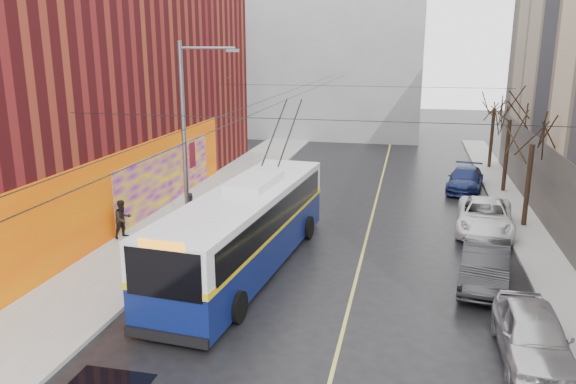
# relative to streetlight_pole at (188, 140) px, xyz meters

# --- Properties ---
(sidewalk_left) EXTENTS (4.00, 60.00, 0.15)m
(sidewalk_left) POSITION_rel_streetlight_pole_xyz_m (-1.86, 2.00, -4.77)
(sidewalk_left) COLOR gray
(sidewalk_left) RESTS_ON ground
(sidewalk_right) EXTENTS (2.00, 60.00, 0.15)m
(sidewalk_right) POSITION_rel_streetlight_pole_xyz_m (15.14, 2.00, -4.77)
(sidewalk_right) COLOR gray
(sidewalk_right) RESTS_ON ground
(lane_line) EXTENTS (0.12, 50.00, 0.01)m
(lane_line) POSITION_rel_streetlight_pole_xyz_m (7.64, 4.00, -4.84)
(lane_line) COLOR #BFB74C
(lane_line) RESTS_ON ground
(building_left) EXTENTS (12.11, 36.00, 14.00)m
(building_left) POSITION_rel_streetlight_pole_xyz_m (-9.85, 3.99, 2.14)
(building_left) COLOR #5B1215
(building_left) RESTS_ON ground
(building_far) EXTENTS (20.50, 12.10, 18.00)m
(building_far) POSITION_rel_streetlight_pole_xyz_m (0.14, 34.99, 4.17)
(building_far) COLOR gray
(building_far) RESTS_ON ground
(streetlight_pole) EXTENTS (2.65, 0.60, 9.00)m
(streetlight_pole) POSITION_rel_streetlight_pole_xyz_m (0.00, 0.00, 0.00)
(streetlight_pole) COLOR slate
(streetlight_pole) RESTS_ON ground
(catenary_wires) EXTENTS (18.00, 60.00, 0.22)m
(catenary_wires) POSITION_rel_streetlight_pole_xyz_m (3.60, 4.77, 1.40)
(catenary_wires) COLOR black
(tree_near) EXTENTS (3.20, 3.20, 6.40)m
(tree_near) POSITION_rel_streetlight_pole_xyz_m (15.14, 6.00, 0.13)
(tree_near) COLOR black
(tree_near) RESTS_ON ground
(tree_mid) EXTENTS (3.20, 3.20, 6.68)m
(tree_mid) POSITION_rel_streetlight_pole_xyz_m (15.14, 13.00, 0.41)
(tree_mid) COLOR black
(tree_mid) RESTS_ON ground
(tree_far) EXTENTS (3.20, 3.20, 6.57)m
(tree_far) POSITION_rel_streetlight_pole_xyz_m (15.14, 20.00, 0.30)
(tree_far) COLOR black
(tree_far) RESTS_ON ground
(pigeons_flying) EXTENTS (4.67, 3.28, 0.99)m
(pigeons_flying) POSITION_rel_streetlight_pole_xyz_m (3.30, 0.23, 2.97)
(pigeons_flying) COLOR slate
(trolleybus) EXTENTS (3.96, 13.39, 6.27)m
(trolleybus) POSITION_rel_streetlight_pole_xyz_m (3.17, -2.07, -3.10)
(trolleybus) COLOR #0A154D
(trolleybus) RESTS_ON ground
(parked_car_a) EXTENTS (1.90, 4.66, 1.58)m
(parked_car_a) POSITION_rel_streetlight_pole_xyz_m (13.14, -6.85, -4.05)
(parked_car_a) COLOR silver
(parked_car_a) RESTS_ON ground
(parked_car_b) EXTENTS (2.36, 5.04, 1.60)m
(parked_car_b) POSITION_rel_streetlight_pole_xyz_m (12.42, -1.60, -4.05)
(parked_car_b) COLOR #2A2A2C
(parked_car_b) RESTS_ON ground
(parked_car_c) EXTENTS (3.09, 5.78, 1.55)m
(parked_car_c) POSITION_rel_streetlight_pole_xyz_m (13.14, 4.92, -4.07)
(parked_car_c) COLOR white
(parked_car_c) RESTS_ON ground
(parked_car_d) EXTENTS (2.76, 5.14, 1.42)m
(parked_car_d) POSITION_rel_streetlight_pole_xyz_m (12.88, 13.08, -4.14)
(parked_car_d) COLOR navy
(parked_car_d) RESTS_ON ground
(following_car) EXTENTS (2.26, 4.55, 1.49)m
(following_car) POSITION_rel_streetlight_pole_xyz_m (1.74, 11.33, -4.10)
(following_car) COLOR #A8A7AB
(following_car) RESTS_ON ground
(pedestrian_a) EXTENTS (0.43, 0.64, 1.74)m
(pedestrian_a) POSITION_rel_streetlight_pole_xyz_m (-0.86, 2.12, -3.83)
(pedestrian_a) COLOR black
(pedestrian_a) RESTS_ON sidewalk_left
(pedestrian_b) EXTENTS (1.01, 1.09, 1.79)m
(pedestrian_b) POSITION_rel_streetlight_pole_xyz_m (-3.36, -0.01, -3.80)
(pedestrian_b) COLOR black
(pedestrian_b) RESTS_ON sidewalk_left
(pedestrian_c) EXTENTS (1.08, 1.16, 1.57)m
(pedestrian_c) POSITION_rel_streetlight_pole_xyz_m (-0.36, -1.22, -3.91)
(pedestrian_c) COLOR black
(pedestrian_c) RESTS_ON sidewalk_left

